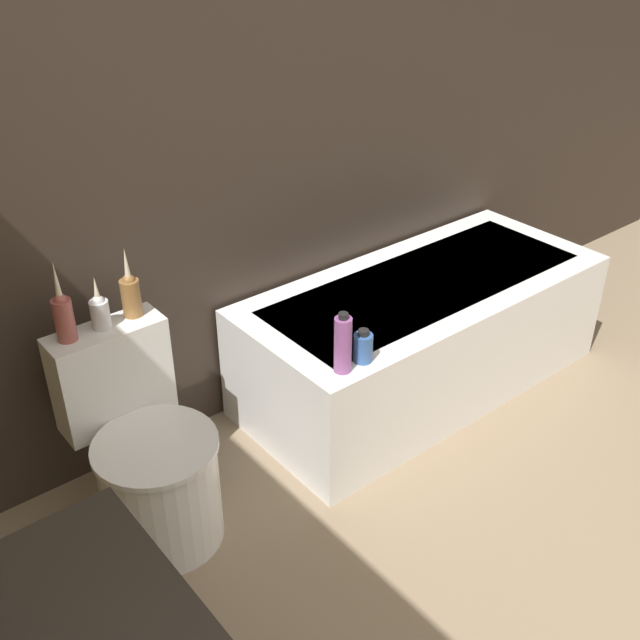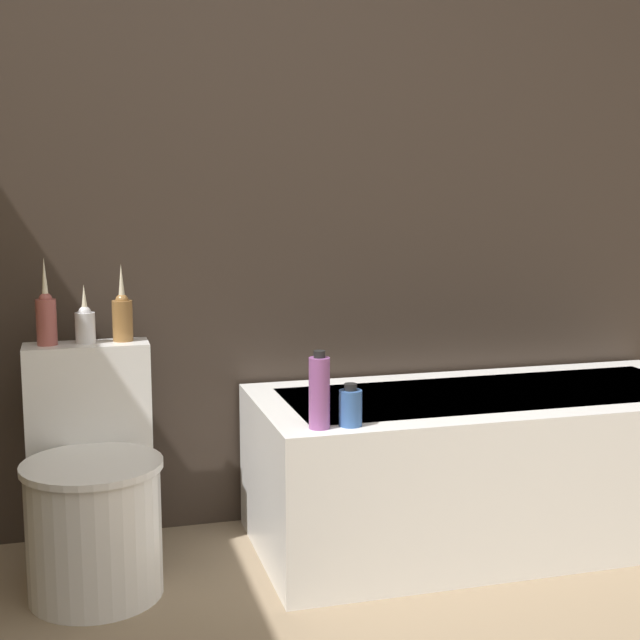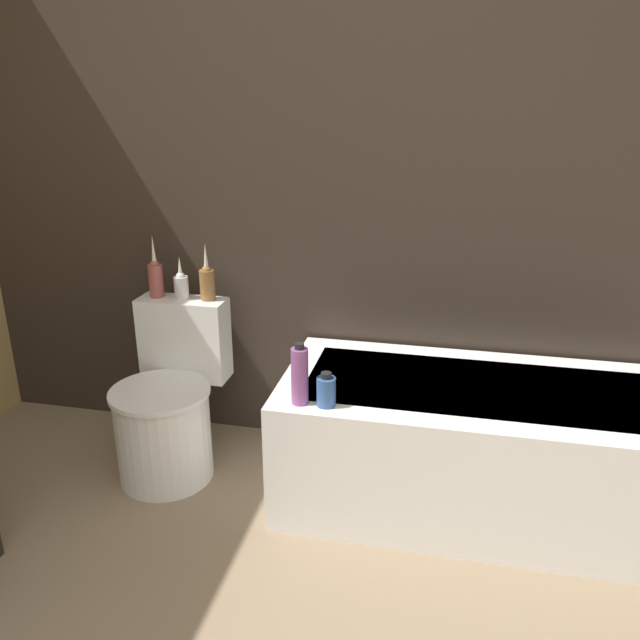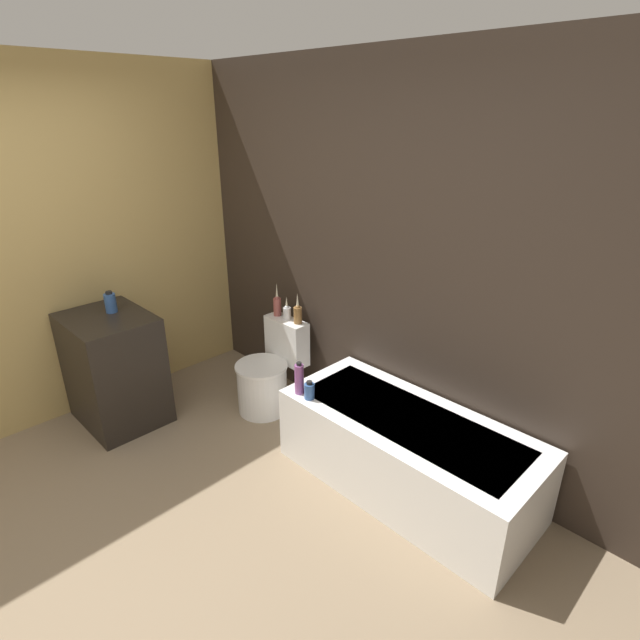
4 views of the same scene
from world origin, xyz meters
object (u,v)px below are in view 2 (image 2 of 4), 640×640
vase_silver (85,323)px  vase_bronze (122,315)px  toilet (93,495)px  shampoo_bottle_short (350,407)px  bathtub (492,464)px  vase_gold (46,316)px  shampoo_bottle_tall (319,392)px

vase_silver → vase_bronze: 0.12m
toilet → shampoo_bottle_short: toilet is taller
bathtub → toilet: toilet is taller
bathtub → vase_gold: 1.55m
vase_silver → vase_gold: bearing=179.9°
vase_silver → shampoo_bottle_tall: bearing=-35.7°
vase_gold → shampoo_bottle_short: bearing=-28.3°
bathtub → vase_bronze: 1.34m
vase_bronze → shampoo_bottle_tall: size_ratio=1.09×
shampoo_bottle_tall → shampoo_bottle_short: size_ratio=1.81×
toilet → vase_bronze: vase_bronze is taller
shampoo_bottle_short → bathtub: bearing=24.4°
vase_silver → shampoo_bottle_short: vase_silver is taller
bathtub → shampoo_bottle_tall: bearing=-158.5°
toilet → shampoo_bottle_tall: shampoo_bottle_tall is taller
bathtub → vase_bronze: vase_bronze is taller
vase_silver → vase_bronze: size_ratio=0.75×
vase_silver → toilet: bearing=-90.0°
vase_bronze → shampoo_bottle_tall: (0.52, -0.47, -0.18)m
bathtub → vase_silver: (-1.33, 0.19, 0.51)m
vase_bronze → shampoo_bottle_short: vase_bronze is taller
vase_silver → shampoo_bottle_tall: vase_silver is taller
vase_bronze → shampoo_bottle_short: 0.80m
toilet → vase_silver: 0.53m
vase_silver → shampoo_bottle_tall: (0.64, -0.46, -0.16)m
vase_gold → shampoo_bottle_tall: (0.75, -0.46, -0.18)m
toilet → shampoo_bottle_short: 0.82m
bathtub → vase_bronze: bearing=170.8°
vase_gold → shampoo_bottle_tall: size_ratio=1.20×
shampoo_bottle_tall → shampoo_bottle_short: shampoo_bottle_tall is taller
bathtub → vase_silver: bearing=172.0°
shampoo_bottle_tall → bathtub: bearing=21.5°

